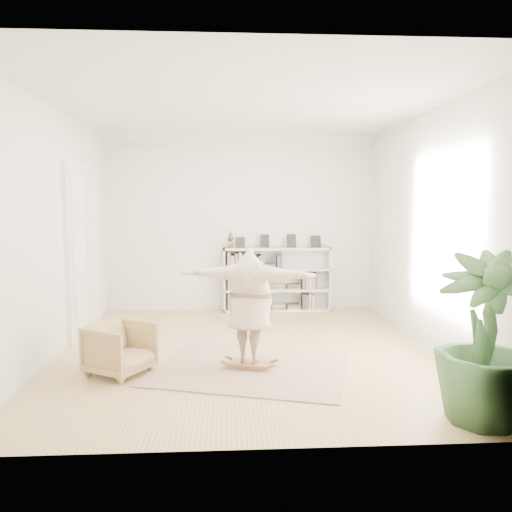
{
  "coord_description": "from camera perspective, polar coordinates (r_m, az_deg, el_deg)",
  "views": [
    {
      "loc": [
        -0.27,
        -7.27,
        2.21
      ],
      "look_at": [
        0.18,
        0.4,
        1.39
      ],
      "focal_mm": 35.0,
      "sensor_mm": 36.0,
      "label": 1
    }
  ],
  "objects": [
    {
      "name": "rocker_board",
      "position": [
        6.83,
        -0.71,
        -12.18
      ],
      "size": [
        0.58,
        0.44,
        0.11
      ],
      "rotation": [
        0.0,
        0.0,
        -0.28
      ],
      "color": "brown",
      "rests_on": "rug"
    },
    {
      "name": "doors",
      "position": [
        8.94,
        -19.11,
        0.55
      ],
      "size": [
        0.09,
        1.78,
        2.92
      ],
      "color": "white",
      "rests_on": "floor"
    },
    {
      "name": "rug",
      "position": [
        6.85,
        -0.71,
        -12.64
      ],
      "size": [
        2.96,
        2.62,
        0.02
      ],
      "primitive_type": "cube",
      "rotation": [
        0.0,
        0.0,
        -0.28
      ],
      "color": "tan",
      "rests_on": "floor"
    },
    {
      "name": "armchair",
      "position": [
        6.79,
        -15.27,
        -10.18
      ],
      "size": [
        0.99,
        0.98,
        0.66
      ],
      "primitive_type": "imported",
      "rotation": [
        0.0,
        0.0,
        1.02
      ],
      "color": "tan",
      "rests_on": "floor"
    },
    {
      "name": "houseplant",
      "position": [
        5.54,
        24.72,
        -8.51
      ],
      "size": [
        1.28,
        1.28,
        1.73
      ],
      "primitive_type": "imported",
      "rotation": [
        0.0,
        0.0,
        -0.41
      ],
      "color": "#2F5329",
      "rests_on": "floor"
    },
    {
      "name": "person",
      "position": [
        6.62,
        -0.72,
        -5.38
      ],
      "size": [
        1.95,
        1.02,
        1.53
      ],
      "primitive_type": "imported",
      "rotation": [
        0.0,
        0.0,
        2.86
      ],
      "color": "#C8B296",
      "rests_on": "rocker_board"
    },
    {
      "name": "bookshelf",
      "position": [
        10.26,
        2.37,
        -2.76
      ],
      "size": [
        2.2,
        0.35,
        1.64
      ],
      "color": "silver",
      "rests_on": "floor"
    },
    {
      "name": "room_shell",
      "position": [
        10.3,
        -1.86,
        13.33
      ],
      "size": [
        6.0,
        6.0,
        6.0
      ],
      "color": "silver",
      "rests_on": "floor"
    },
    {
      "name": "floor",
      "position": [
        7.6,
        -1.18,
        -10.82
      ],
      "size": [
        6.0,
        6.0,
        0.0
      ],
      "primitive_type": "plane",
      "color": "#A17E53",
      "rests_on": "ground"
    }
  ]
}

